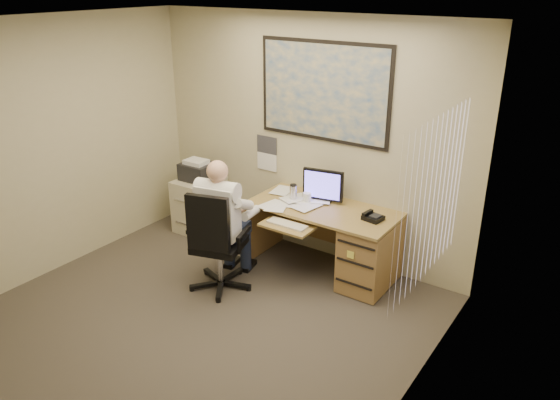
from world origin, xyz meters
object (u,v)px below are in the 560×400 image
Objects in this scene: desk at (350,240)px; filing_cabinet at (200,200)px; person at (220,226)px; office_chair at (216,260)px.

desk is 1.71× the size of filing_cabinet.
person reaches higher than filing_cabinet.
filing_cabinet is 1.49m from office_chair.
person is at bearing -40.34° from filing_cabinet.
office_chair is (1.11, -0.99, -0.08)m from filing_cabinet.
desk is 1.44× the size of office_chair.
desk is 1.43m from office_chair.
person reaches higher than office_chair.
office_chair is at bearing -43.11° from filing_cabinet.
person is (1.13, -0.91, 0.29)m from filing_cabinet.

